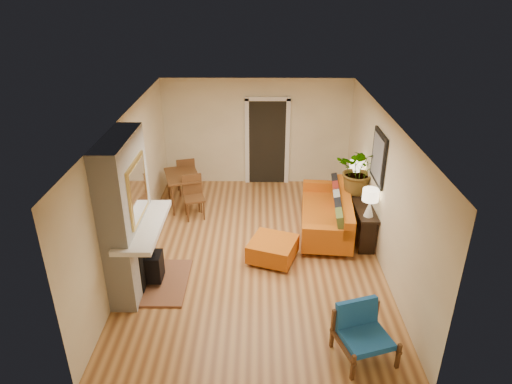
% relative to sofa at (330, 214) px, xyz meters
% --- Properties ---
extents(room_shell, '(6.50, 6.50, 6.50)m').
position_rel_sofa_xyz_m(room_shell, '(-0.89, 1.83, 0.86)').
color(room_shell, tan).
rests_on(room_shell, ground).
extents(fireplace, '(1.09, 1.68, 2.60)m').
position_rel_sofa_xyz_m(fireplace, '(-3.49, -1.80, 0.86)').
color(fireplace, white).
rests_on(fireplace, ground).
extents(sofa, '(1.15, 2.28, 0.87)m').
position_rel_sofa_xyz_m(sofa, '(0.00, 0.00, 0.00)').
color(sofa, silver).
rests_on(sofa, ground).
extents(ottoman, '(1.01, 1.01, 0.40)m').
position_rel_sofa_xyz_m(ottoman, '(-1.18, -1.08, -0.15)').
color(ottoman, silver).
rests_on(ottoman, ground).
extents(blue_chair, '(0.89, 0.87, 0.74)m').
position_rel_sofa_xyz_m(blue_chair, '(-0.03, -3.34, 0.02)').
color(blue_chair, brown).
rests_on(blue_chair, ground).
extents(dining_table, '(1.07, 1.76, 0.93)m').
position_rel_sofa_xyz_m(dining_table, '(-3.07, 1.13, 0.23)').
color(dining_table, brown).
rests_on(dining_table, ground).
extents(console_table, '(0.34, 1.85, 0.72)m').
position_rel_sofa_xyz_m(console_table, '(0.58, -0.03, 0.20)').
color(console_table, black).
rests_on(console_table, ground).
extents(lamp_near, '(0.30, 0.30, 0.54)m').
position_rel_sofa_xyz_m(lamp_near, '(0.58, -0.72, 0.68)').
color(lamp_near, white).
rests_on(lamp_near, console_table).
extents(lamp_far, '(0.30, 0.30, 0.54)m').
position_rel_sofa_xyz_m(lamp_far, '(0.58, 0.64, 0.68)').
color(lamp_far, white).
rests_on(lamp_far, console_table).
extents(houseplant, '(1.11, 1.05, 0.99)m').
position_rel_sofa_xyz_m(houseplant, '(0.57, 0.27, 0.84)').
color(houseplant, '#1E5919').
rests_on(houseplant, console_table).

